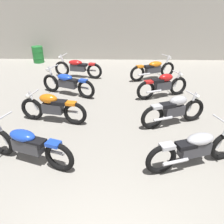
% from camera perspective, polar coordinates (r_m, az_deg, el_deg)
% --- Properties ---
extents(back_wall, '(13.34, 0.24, 3.60)m').
position_cam_1_polar(back_wall, '(13.05, 0.98, 20.83)').
color(back_wall, '#9E998E').
rests_on(back_wall, ground).
extents(motorcycle_left_row_1, '(2.08, 0.94, 0.97)m').
position_cam_1_polar(motorcycle_left_row_1, '(5.12, -20.42, -7.61)').
color(motorcycle_left_row_1, black).
rests_on(motorcycle_left_row_1, ground).
extents(motorcycle_left_row_2, '(1.95, 0.58, 0.88)m').
position_cam_1_polar(motorcycle_left_row_2, '(6.54, -14.70, 1.16)').
color(motorcycle_left_row_2, black).
rests_on(motorcycle_left_row_2, ground).
extents(motorcycle_left_row_3, '(2.04, 1.03, 0.97)m').
position_cam_1_polar(motorcycle_left_row_3, '(8.33, -11.11, 7.15)').
color(motorcycle_left_row_3, black).
rests_on(motorcycle_left_row_3, ground).
extents(motorcycle_left_row_4, '(2.15, 0.74, 0.97)m').
position_cam_1_polar(motorcycle_left_row_4, '(10.19, -8.61, 11.01)').
color(motorcycle_left_row_4, black).
rests_on(motorcycle_left_row_4, ground).
extents(motorcycle_right_row_1, '(2.09, 0.93, 0.97)m').
position_cam_1_polar(motorcycle_right_row_1, '(5.01, 20.09, -8.43)').
color(motorcycle_right_row_1, black).
rests_on(motorcycle_right_row_1, ground).
extents(motorcycle_right_row_2, '(1.88, 0.82, 0.88)m').
position_cam_1_polar(motorcycle_right_row_2, '(6.43, 15.33, 0.57)').
color(motorcycle_right_row_2, black).
rests_on(motorcycle_right_row_2, ground).
extents(motorcycle_right_row_3, '(1.88, 0.82, 0.88)m').
position_cam_1_polar(motorcycle_right_row_3, '(8.17, 12.63, 6.65)').
color(motorcycle_right_row_3, black).
rests_on(motorcycle_right_row_3, ground).
extents(motorcycle_right_row_4, '(2.02, 1.07, 0.97)m').
position_cam_1_polar(motorcycle_right_row_4, '(10.00, 10.30, 10.57)').
color(motorcycle_right_row_4, black).
rests_on(motorcycle_right_row_4, ground).
extents(oil_drum, '(0.59, 0.59, 0.85)m').
position_cam_1_polar(oil_drum, '(13.15, -18.04, 13.53)').
color(oil_drum, '#1E722D').
rests_on(oil_drum, ground).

